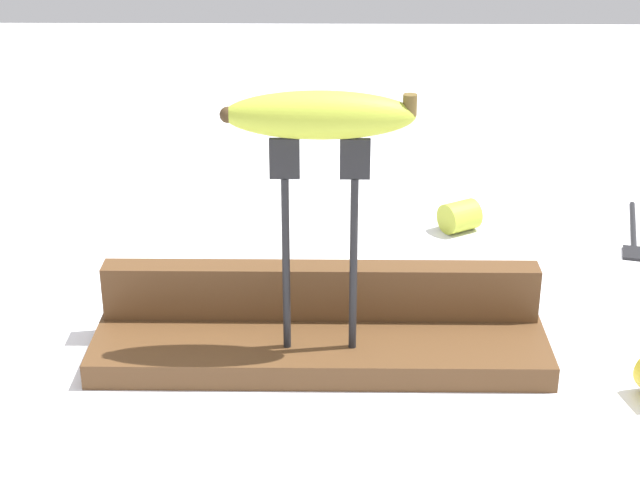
# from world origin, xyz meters

# --- Properties ---
(ground_plane) EXTENTS (3.00, 3.00, 0.00)m
(ground_plane) POSITION_xyz_m (0.00, 0.00, 0.00)
(ground_plane) COLOR silver
(wooden_board) EXTENTS (0.43, 0.11, 0.02)m
(wooden_board) POSITION_xyz_m (0.00, 0.00, 0.01)
(wooden_board) COLOR brown
(wooden_board) RESTS_ON ground
(board_backstop) EXTENTS (0.42, 0.03, 0.05)m
(board_backstop) POSITION_xyz_m (0.00, 0.04, 0.05)
(board_backstop) COLOR brown
(board_backstop) RESTS_ON wooden_board
(fork_stand_center) EXTENTS (0.09, 0.01, 0.20)m
(fork_stand_center) POSITION_xyz_m (-0.00, -0.02, 0.14)
(fork_stand_center) COLOR black
(fork_stand_center) RESTS_ON wooden_board
(banana_raised_center) EXTENTS (0.17, 0.04, 0.04)m
(banana_raised_center) POSITION_xyz_m (-0.00, -0.02, 0.25)
(banana_raised_center) COLOR #B2C138
(banana_raised_center) RESTS_ON fork_stand_center
(fork_fallen_near) EXTENTS (0.06, 0.18, 0.01)m
(fork_fallen_near) POSITION_xyz_m (0.38, 0.29, 0.00)
(fork_fallen_near) COLOR black
(fork_fallen_near) RESTS_ON ground
(banana_chunk_near) EXTENTS (0.06, 0.05, 0.04)m
(banana_chunk_near) POSITION_xyz_m (0.17, 0.31, 0.02)
(banana_chunk_near) COLOR #B2C138
(banana_chunk_near) RESTS_ON ground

